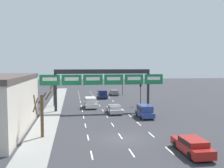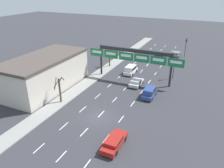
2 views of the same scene
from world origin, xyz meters
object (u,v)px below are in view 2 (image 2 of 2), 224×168
Objects in this scene: car_red at (114,142)px; tree_bare_second at (60,88)px; suv_white at (131,69)px; suv_navy at (159,56)px; sign_gantry at (134,55)px; car_silver at (136,82)px; traffic_light_near_gantry at (174,65)px; suv_blue at (149,92)px; tree_bare_closest at (109,56)px; traffic_light_mid_block at (186,44)px; car_grey at (176,54)px.

tree_bare_second is (-12.67, 6.36, 1.91)m from car_red.
car_red is at bearing -74.31° from suv_white.
suv_navy is 35.92m from car_red.
tree_bare_second is at bearing -119.26° from sign_gantry.
car_red is (6.63, -23.60, -0.28)m from suv_white.
sign_gantry is at bearing 122.90° from car_silver.
traffic_light_near_gantry is at bearing 84.33° from car_red.
suv_navy is (-3.44, 21.33, 0.04)m from suv_blue.
tree_bare_closest is 1.00× the size of tree_bare_second.
traffic_light_mid_block is 37.99m from tree_bare_second.
traffic_light_mid_block is (7.33, 20.85, -1.79)m from sign_gantry.
traffic_light_near_gantry is at bearing 77.74° from suv_blue.
traffic_light_mid_block is at bearing 66.47° from tree_bare_second.
traffic_light_near_gantry is at bearing -90.18° from traffic_light_mid_block.
sign_gantry is at bearing 130.81° from suv_blue.
suv_blue is at bearing -53.12° from suv_white.
car_silver is 23.38m from car_grey.
suv_blue is at bearing -94.81° from traffic_light_mid_block.
tree_bare_second is (-7.82, -13.97, -2.76)m from sign_gantry.
suv_blue is at bearing -80.83° from suv_navy.
traffic_light_near_gantry is at bearing 47.70° from car_silver.
sign_gantry is 4.23× the size of car_red.
suv_navy reaches higher than car_silver.
traffic_light_mid_block reaches higher than tree_bare_closest.
car_silver is 6.36m from suv_white.
traffic_light_mid_block reaches higher than car_grey.
traffic_light_near_gantry reaches higher than suv_navy.
sign_gantry reaches higher than suv_navy.
suv_blue reaches higher than car_grey.
tree_bare_second reaches higher than suv_white.
traffic_light_near_gantry is (2.44, 24.55, 2.42)m from car_red.
car_silver is 0.90× the size of car_grey.
traffic_light_near_gantry is 0.94× the size of tree_bare_second.
suv_white is at bearing 105.69° from car_red.
suv_blue is at bearing 32.04° from tree_bare_second.
traffic_light_mid_block is (0.05, 16.63, 0.47)m from traffic_light_near_gantry.
traffic_light_near_gantry is at bearing -63.31° from suv_navy.
car_silver is 0.85× the size of tree_bare_closest.
traffic_light_mid_block is at bearing 43.52° from suv_navy.
traffic_light_near_gantry is (2.08, -16.64, 2.45)m from car_grey.
car_grey is at bearing 179.63° from traffic_light_mid_block.
suv_white is 24.51m from car_red.
car_red is 0.99× the size of tree_bare_second.
traffic_light_near_gantry is 0.93× the size of tree_bare_closest.
car_grey is 1.01× the size of traffic_light_near_gantry.
suv_navy reaches higher than car_grey.
traffic_light_near_gantry is 23.65m from tree_bare_second.
tree_bare_closest is (-9.49, 7.80, 2.06)m from car_silver.
suv_white is 0.90× the size of tree_bare_closest.
tree_bare_closest reaches higher than suv_navy.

